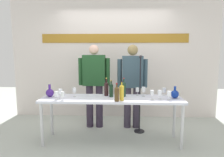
{
  "coord_description": "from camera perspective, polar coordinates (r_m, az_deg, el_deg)",
  "views": [
    {
      "loc": [
        0.16,
        -3.36,
        1.57
      ],
      "look_at": [
        0.0,
        0.15,
        1.08
      ],
      "focal_mm": 32.76,
      "sensor_mm": 36.0,
      "label": 1
    }
  ],
  "objects": [
    {
      "name": "wine_glass_left_1",
      "position": [
        3.56,
        -10.45,
        -3.21
      ],
      "size": [
        0.06,
        0.06,
        0.16
      ],
      "color": "white",
      "rests_on": "display_table"
    },
    {
      "name": "presenter_right",
      "position": [
        4.08,
        5.68,
        -0.76
      ],
      "size": [
        0.6,
        0.22,
        1.67
      ],
      "color": "#372F3E",
      "rests_on": "ground"
    },
    {
      "name": "wine_glass_right_0",
      "position": [
        3.37,
        11.13,
        -3.91
      ],
      "size": [
        0.06,
        0.06,
        0.15
      ],
      "color": "white",
      "rests_on": "display_table"
    },
    {
      "name": "wine_glass_left_2",
      "position": [
        3.41,
        -15.21,
        -4.18
      ],
      "size": [
        0.06,
        0.06,
        0.14
      ],
      "color": "white",
      "rests_on": "display_table"
    },
    {
      "name": "wine_glass_right_1",
      "position": [
        3.42,
        15.64,
        -4.16
      ],
      "size": [
        0.07,
        0.07,
        0.14
      ],
      "color": "white",
      "rests_on": "display_table"
    },
    {
      "name": "decanter_blue_left",
      "position": [
        3.67,
        -16.97,
        -3.76
      ],
      "size": [
        0.14,
        0.14,
        0.22
      ],
      "color": "#462287",
      "rests_on": "display_table"
    },
    {
      "name": "wine_glass_right_3",
      "position": [
        3.42,
        13.21,
        -3.94
      ],
      "size": [
        0.07,
        0.07,
        0.15
      ],
      "color": "white",
      "rests_on": "display_table"
    },
    {
      "name": "wine_bottle_2",
      "position": [
        3.53,
        3.29,
        -2.83
      ],
      "size": [
        0.07,
        0.07,
        0.32
      ],
      "color": "#1B3726",
      "rests_on": "display_table"
    },
    {
      "name": "display_table",
      "position": [
        3.47,
        -0.11,
        -6.44
      ],
      "size": [
        2.37,
        0.58,
        0.77
      ],
      "color": "silver",
      "rests_on": "ground"
    },
    {
      "name": "wine_glass_right_5",
      "position": [
        3.63,
        7.09,
        -3.16
      ],
      "size": [
        0.06,
        0.06,
        0.14
      ],
      "color": "white",
      "rests_on": "display_table"
    },
    {
      "name": "wine_glass_left_0",
      "position": [
        3.51,
        -14.2,
        -3.51
      ],
      "size": [
        0.07,
        0.07,
        0.16
      ],
      "color": "white",
      "rests_on": "display_table"
    },
    {
      "name": "wine_bottle_0",
      "position": [
        3.25,
        2.71,
        -3.79
      ],
      "size": [
        0.07,
        0.07,
        0.31
      ],
      "color": "gold",
      "rests_on": "display_table"
    },
    {
      "name": "microphone_stand",
      "position": [
        3.97,
        7.72,
        -7.91
      ],
      "size": [
        0.2,
        0.2,
        1.48
      ],
      "color": "black",
      "rests_on": "ground"
    },
    {
      "name": "presenter_left",
      "position": [
        4.11,
        -4.98,
        -0.57
      ],
      "size": [
        0.63,
        0.22,
        1.67
      ],
      "color": "#2F2636",
      "rests_on": "ground"
    },
    {
      "name": "back_wall",
      "position": [
        4.76,
        0.69,
        7.14
      ],
      "size": [
        4.74,
        0.11,
        3.0
      ],
      "color": "silver",
      "rests_on": "ground"
    },
    {
      "name": "wine_bottle_3",
      "position": [
        3.2,
        1.32,
        -4.19
      ],
      "size": [
        0.07,
        0.07,
        0.29
      ],
      "color": "#4B3418",
      "rests_on": "display_table"
    },
    {
      "name": "wine_bottle_4",
      "position": [
        3.58,
        -1.59,
        -2.72
      ],
      "size": [
        0.07,
        0.07,
        0.32
      ],
      "color": "black",
      "rests_on": "display_table"
    },
    {
      "name": "ground_plane",
      "position": [
        3.71,
        -0.11,
        -17.08
      ],
      "size": [
        10.0,
        10.0,
        0.0
      ],
      "primitive_type": "plane",
      "color": "#B1B8AD"
    },
    {
      "name": "wine_bottle_1",
      "position": [
        3.5,
        -0.24,
        -3.14
      ],
      "size": [
        0.07,
        0.07,
        0.29
      ],
      "color": "black",
      "rests_on": "display_table"
    },
    {
      "name": "wine_glass_right_4",
      "position": [
        3.7,
        14.34,
        -3.17
      ],
      "size": [
        0.06,
        0.06,
        0.15
      ],
      "color": "white",
      "rests_on": "display_table"
    },
    {
      "name": "decanter_blue_right",
      "position": [
        3.57,
        17.12,
        -4.12
      ],
      "size": [
        0.13,
        0.13,
        0.2
      ],
      "color": "navy",
      "rests_on": "display_table"
    },
    {
      "name": "wine_glass_left_3",
      "position": [
        3.36,
        -13.63,
        -4.29
      ],
      "size": [
        0.06,
        0.06,
        0.14
      ],
      "color": "white",
      "rests_on": "display_table"
    },
    {
      "name": "wine_glass_right_2",
      "position": [
        3.57,
        8.78,
        -3.09
      ],
      "size": [
        0.06,
        0.06,
        0.17
      ],
      "color": "white",
      "rests_on": "display_table"
    }
  ]
}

